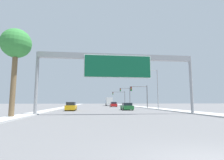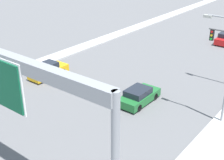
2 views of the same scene
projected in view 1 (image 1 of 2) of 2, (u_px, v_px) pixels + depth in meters
name	position (u px, v px, depth m)	size (l,w,h in m)	color
sidewalk_right	(132.00, 106.00, 64.45)	(3.00, 120.00, 0.15)	#B2B2B2
median_strip_left	(71.00, 106.00, 62.01)	(2.00, 120.00, 0.15)	#B2B2B2
sign_gantry	(118.00, 64.00, 22.46)	(20.28, 0.73, 7.74)	gray
car_far_center	(127.00, 107.00, 33.86)	(1.88, 4.23, 1.39)	#1E662D
car_near_left	(71.00, 107.00, 31.64)	(1.74, 4.20, 1.54)	gold
car_mid_right	(113.00, 105.00, 55.24)	(1.85, 4.58, 1.54)	red
truck_box_primary	(109.00, 102.00, 70.81)	(2.33, 7.79, 3.26)	navy
traffic_light_near_intersection	(141.00, 93.00, 42.94)	(4.47, 0.32, 5.60)	#4C4C4F
traffic_light_mid_block	(127.00, 94.00, 62.78)	(3.87, 0.32, 6.73)	#4C4C4F
traffic_light_far_intersection	(120.00, 96.00, 72.52)	(5.52, 0.32, 5.93)	#4C4C4F
palm_tree_foreground	(16.00, 46.00, 18.15)	(3.04, 3.04, 9.17)	brown
street_lamp_right	(156.00, 86.00, 36.44)	(2.51, 0.28, 8.29)	gray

